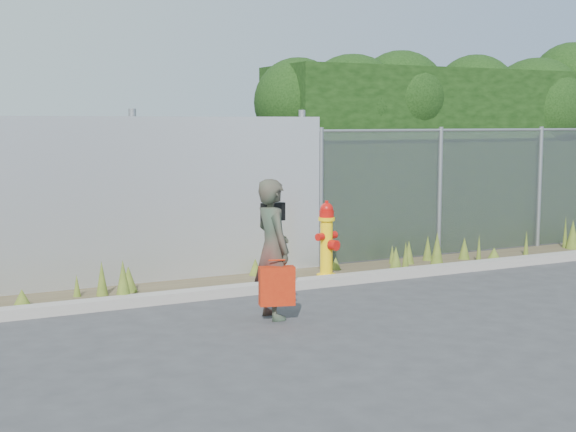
# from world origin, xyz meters

# --- Properties ---
(ground) EXTENTS (80.00, 80.00, 0.00)m
(ground) POSITION_xyz_m (0.00, 0.00, 0.00)
(ground) COLOR #343436
(ground) RESTS_ON ground
(curb) EXTENTS (16.00, 0.22, 0.12)m
(curb) POSITION_xyz_m (0.00, 1.80, 0.06)
(curb) COLOR gray
(curb) RESTS_ON ground
(weed_strip) EXTENTS (16.00, 1.27, 0.54)m
(weed_strip) POSITION_xyz_m (-0.21, 2.38, 0.12)
(weed_strip) COLOR #473B28
(weed_strip) RESTS_ON ground
(corrugated_fence) EXTENTS (8.50, 0.21, 2.30)m
(corrugated_fence) POSITION_xyz_m (-3.25, 3.01, 1.10)
(corrugated_fence) COLOR #B8BAC0
(corrugated_fence) RESTS_ON ground
(chainlink_fence) EXTENTS (6.50, 0.07, 2.05)m
(chainlink_fence) POSITION_xyz_m (4.25, 3.00, 1.03)
(chainlink_fence) COLOR gray
(chainlink_fence) RESTS_ON ground
(hedge) EXTENTS (7.70, 1.89, 3.59)m
(hedge) POSITION_xyz_m (4.43, 3.99, 1.93)
(hedge) COLOR black
(hedge) RESTS_ON ground
(fire_hydrant) EXTENTS (0.36, 0.32, 1.07)m
(fire_hydrant) POSITION_xyz_m (0.72, 2.24, 0.52)
(fire_hydrant) COLOR yellow
(fire_hydrant) RESTS_ON ground
(woman) EXTENTS (0.37, 0.56, 1.52)m
(woman) POSITION_xyz_m (-0.91, 0.56, 0.76)
(woman) COLOR #0E593F
(woman) RESTS_ON ground
(red_tote_bag) EXTENTS (0.38, 0.14, 0.49)m
(red_tote_bag) POSITION_xyz_m (-0.96, 0.35, 0.40)
(red_tote_bag) COLOR #A41C09
(black_shoulder_bag) EXTENTS (0.26, 0.11, 0.20)m
(black_shoulder_bag) POSITION_xyz_m (-0.86, 0.67, 1.15)
(black_shoulder_bag) COLOR black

